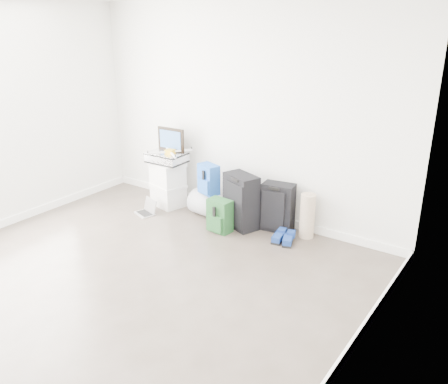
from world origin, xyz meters
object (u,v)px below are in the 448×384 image
Objects in this scene: boxes_stack at (168,184)px; briefcase at (167,157)px; carry_on at (277,207)px; large_suitcase at (241,201)px; duffel_bag at (210,205)px; laptop at (147,210)px.

briefcase is at bearing -166.87° from boxes_stack.
large_suitcase is at bearing -164.80° from carry_on.
duffel_bag is 0.87m from laptop.
boxes_stack is 1.17× the size of duffel_bag.
large_suitcase reaches higher than carry_on.
boxes_stack is 0.73m from duffel_bag.
briefcase is 0.81× the size of carry_on.
boxes_stack is 0.38m from briefcase.
duffel_bag is 0.78× the size of large_suitcase.
duffel_bag is 0.89× the size of carry_on.
laptop is at bearing -97.76° from briefcase.
boxes_stack reaches higher than duffel_bag.
boxes_stack is 0.48m from laptop.
carry_on is at bearing 44.92° from large_suitcase.
large_suitcase is 1.14× the size of carry_on.
laptop is (-1.69, -0.54, -0.26)m from carry_on.
briefcase is at bearing 176.42° from carry_on.
duffel_bag is 0.55m from large_suitcase.
carry_on is (0.42, 0.18, -0.04)m from large_suitcase.
boxes_stack is at bearing 101.93° from laptop.
duffel_bag is (0.71, 0.01, -0.15)m from boxes_stack.
large_suitcase is 2.13× the size of laptop.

